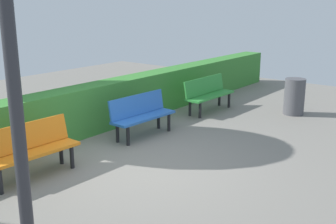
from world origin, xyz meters
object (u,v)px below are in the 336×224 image
object	(u,v)px
bench_orange	(29,148)
trash_bin	(294,97)
bench_green	(208,93)
bench_blue	(141,113)
lamp_post	(10,48)

from	to	relation	value
bench_orange	trash_bin	distance (m)	6.57
bench_green	trash_bin	size ratio (longest dim) A/B	1.84
bench_green	bench_orange	size ratio (longest dim) A/B	1.03
bench_blue	trash_bin	distance (m)	4.07
bench_orange	trash_bin	size ratio (longest dim) A/B	1.78
bench_orange	lamp_post	size ratio (longest dim) A/B	0.48
bench_blue	bench_orange	xyz separation A→B (m)	(2.67, -0.01, 0.00)
trash_bin	bench_green	bearing A→B (deg)	-59.99
lamp_post	trash_bin	bearing A→B (deg)	-175.62
bench_orange	lamp_post	bearing A→B (deg)	57.93
bench_blue	trash_bin	bearing A→B (deg)	155.50
bench_green	lamp_post	distance (m)	7.55
bench_orange	bench_blue	bearing A→B (deg)	-178.25
trash_bin	bench_blue	bearing A→B (deg)	-26.85
bench_blue	bench_orange	world-z (taller)	same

